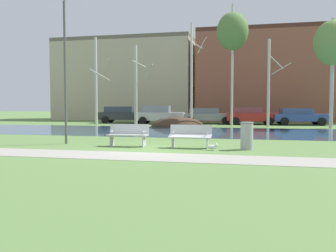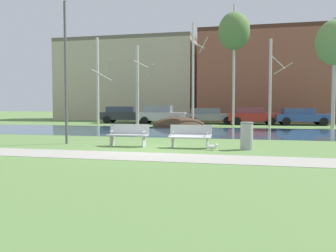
% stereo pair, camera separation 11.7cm
% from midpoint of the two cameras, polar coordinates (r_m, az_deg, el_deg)
% --- Properties ---
extents(ground_plane, '(120.00, 120.00, 0.00)m').
position_cam_midpoint_polar(ground_plane, '(23.24, 4.61, -0.74)').
color(ground_plane, '#5B7F42').
extents(paved_path_strip, '(60.00, 1.84, 0.01)m').
position_cam_midpoint_polar(paved_path_strip, '(11.68, -4.55, -4.70)').
color(paved_path_strip, '#9E998E').
rests_on(paved_path_strip, ground).
extents(river_band, '(80.00, 8.76, 0.01)m').
position_cam_midpoint_polar(river_band, '(22.40, 4.27, -0.88)').
color(river_band, '#33516B').
rests_on(river_band, ground).
extents(soil_mound, '(4.04, 3.37, 1.43)m').
position_cam_midpoint_polar(soil_mound, '(28.10, 1.81, -0.04)').
color(soil_mound, '#423021').
rests_on(soil_mound, ground).
extents(bench_left, '(1.61, 0.60, 0.87)m').
position_cam_midpoint_polar(bench_left, '(14.51, -5.97, -1.29)').
color(bench_left, '#B2B5B7').
rests_on(bench_left, ground).
extents(bench_right, '(1.61, 0.60, 0.87)m').
position_cam_midpoint_polar(bench_right, '(13.88, 3.71, -1.49)').
color(bench_right, '#B2B5B7').
rests_on(bench_right, ground).
extents(trash_bin, '(0.48, 0.48, 1.01)m').
position_cam_midpoint_polar(trash_bin, '(13.64, 12.35, -1.43)').
color(trash_bin, '#999B9E').
rests_on(trash_bin, ground).
extents(seagull, '(0.43, 0.16, 0.26)m').
position_cam_midpoint_polar(seagull, '(13.25, 7.15, -3.22)').
color(seagull, white).
rests_on(seagull, ground).
extents(streetlamp, '(0.32, 0.32, 6.21)m').
position_cam_midpoint_polar(streetlamp, '(16.11, -15.46, 11.85)').
color(streetlamp, '#4C4C51').
rests_on(streetlamp, ground).
extents(birch_far_left, '(1.41, 2.48, 7.11)m').
position_cam_midpoint_polar(birch_far_left, '(30.81, -10.70, 6.92)').
color(birch_far_left, beige).
rests_on(birch_far_left, ground).
extents(birch_left, '(1.58, 2.34, 6.28)m').
position_cam_midpoint_polar(birch_left, '(29.07, -4.59, 6.42)').
color(birch_left, '#BCB7A8').
rests_on(birch_left, ground).
extents(birch_center_left, '(1.26, 2.05, 7.92)m').
position_cam_midpoint_polar(birch_center_left, '(28.71, 4.07, 8.14)').
color(birch_center_left, beige).
rests_on(birch_center_left, ground).
extents(birch_center, '(2.36, 2.36, 9.19)m').
position_cam_midpoint_polar(birch_center, '(28.94, 10.33, 14.17)').
color(birch_center, beige).
rests_on(birch_center, ground).
extents(birch_center_right, '(1.60, 2.51, 6.39)m').
position_cam_midpoint_polar(birch_center_right, '(27.86, 15.79, 6.56)').
color(birch_center_right, beige).
rests_on(birch_center_right, ground).
extents(birch_right, '(2.57, 2.57, 7.56)m').
position_cam_midpoint_polar(birch_right, '(28.16, 24.56, 11.61)').
color(birch_right, '#BCB7A8').
rests_on(birch_right, ground).
extents(parked_van_nearest_dark, '(4.65, 2.45, 1.49)m').
position_cam_midpoint_polar(parked_van_nearest_dark, '(33.23, -6.62, 1.82)').
color(parked_van_nearest_dark, '#282B30').
rests_on(parked_van_nearest_dark, ground).
extents(parked_sedan_second_silver, '(4.23, 2.35, 1.58)m').
position_cam_midpoint_polar(parked_sedan_second_silver, '(31.46, -1.02, 1.82)').
color(parked_sedan_second_silver, '#B2B5BC').
rests_on(parked_sedan_second_silver, ground).
extents(parked_hatch_third_grey, '(4.55, 2.33, 1.35)m').
position_cam_midpoint_polar(parked_hatch_third_grey, '(31.77, 6.46, 1.64)').
color(parked_hatch_third_grey, slate).
rests_on(parked_hatch_third_grey, ground).
extents(parked_wagon_fourth_red, '(4.26, 2.36, 1.42)m').
position_cam_midpoint_polar(parked_wagon_fourth_red, '(31.31, 13.03, 1.61)').
color(parked_wagon_fourth_red, maroon).
rests_on(parked_wagon_fourth_red, ground).
extents(parked_suv_fifth_blue, '(4.44, 2.39, 1.36)m').
position_cam_midpoint_polar(parked_suv_fifth_blue, '(31.53, 20.07, 1.46)').
color(parked_suv_fifth_blue, '#2D4793').
rests_on(parked_suv_fifth_blue, ground).
extents(building_beige_block, '(15.20, 6.35, 8.86)m').
position_cam_midpoint_polar(building_beige_block, '(41.76, -6.10, 7.11)').
color(building_beige_block, '#BCAD8E').
rests_on(building_beige_block, ground).
extents(building_brick_low, '(17.56, 6.23, 9.12)m').
position_cam_midpoint_polar(building_brick_low, '(38.99, 18.32, 7.43)').
color(building_brick_low, brown).
rests_on(building_brick_low, ground).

